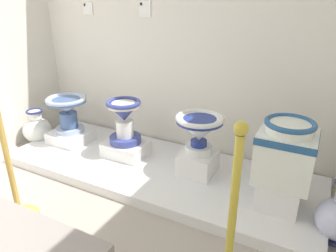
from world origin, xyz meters
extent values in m
cube|color=white|center=(1.66, 2.07, 0.04)|extent=(2.84, 1.01, 0.09)
cube|color=white|center=(0.61, 2.10, 0.15)|extent=(0.39, 0.35, 0.11)
cylinder|color=#A2B2D3|center=(0.61, 2.10, 0.23)|extent=(0.28, 0.28, 0.05)
cylinder|color=#3F5A90|center=(0.61, 2.10, 0.33)|extent=(0.18, 0.18, 0.16)
cone|color=#A2B2D3|center=(0.61, 2.10, 0.49)|extent=(0.40, 0.40, 0.14)
cylinder|color=#3F5A90|center=(0.61, 2.10, 0.54)|extent=(0.39, 0.39, 0.03)
torus|color=#A2B2D3|center=(0.61, 2.10, 0.56)|extent=(0.41, 0.41, 0.04)
cylinder|color=#3F5A90|center=(0.61, 2.10, 0.55)|extent=(0.28, 0.28, 0.01)
cube|color=white|center=(1.30, 2.12, 0.16)|extent=(0.39, 0.32, 0.13)
cylinder|color=#333E89|center=(1.30, 2.12, 0.25)|extent=(0.30, 0.30, 0.06)
cylinder|color=white|center=(1.30, 2.12, 0.37)|extent=(0.16, 0.16, 0.16)
cone|color=#333E89|center=(1.30, 2.12, 0.53)|extent=(0.31, 0.31, 0.17)
cylinder|color=white|center=(1.30, 2.12, 0.60)|extent=(0.30, 0.30, 0.03)
torus|color=#333E89|center=(1.30, 2.12, 0.62)|extent=(0.32, 0.32, 0.04)
cylinder|color=white|center=(1.30, 2.12, 0.61)|extent=(0.21, 0.21, 0.01)
cube|color=white|center=(2.04, 2.14, 0.18)|extent=(0.29, 0.31, 0.19)
cylinder|color=white|center=(2.04, 2.14, 0.31)|extent=(0.23, 0.23, 0.07)
cylinder|color=navy|center=(2.04, 2.14, 0.37)|extent=(0.14, 0.14, 0.05)
cone|color=white|center=(2.04, 2.14, 0.49)|extent=(0.39, 0.39, 0.20)
cylinder|color=navy|center=(2.04, 2.14, 0.57)|extent=(0.38, 0.38, 0.03)
torus|color=white|center=(2.04, 2.14, 0.59)|extent=(0.40, 0.40, 0.04)
cylinder|color=navy|center=(2.04, 2.14, 0.59)|extent=(0.27, 0.27, 0.01)
cube|color=white|center=(2.73, 2.00, 0.19)|extent=(0.29, 0.35, 0.20)
cube|color=white|center=(2.73, 2.00, 0.47)|extent=(0.38, 0.34, 0.38)
cube|color=#235387|center=(2.73, 2.00, 0.63)|extent=(0.39, 0.35, 0.05)
cylinder|color=white|center=(2.73, 2.00, 0.70)|extent=(0.32, 0.32, 0.07)
torus|color=#235387|center=(2.73, 2.00, 0.73)|extent=(0.34, 0.34, 0.04)
cube|color=white|center=(0.57, 2.59, 1.40)|extent=(0.12, 0.01, 0.12)
cube|color=slate|center=(0.54, 2.59, 1.43)|extent=(0.02, 0.01, 0.02)
cube|color=white|center=(1.27, 2.59, 1.40)|extent=(0.12, 0.01, 0.15)
cube|color=slate|center=(1.23, 2.59, 1.45)|extent=(0.02, 0.01, 0.02)
cylinder|color=navy|center=(0.20, 2.02, 0.01)|extent=(0.16, 0.16, 0.03)
ellipsoid|color=white|center=(0.20, 2.02, 0.17)|extent=(0.30, 0.30, 0.27)
cylinder|color=white|center=(0.20, 2.02, 0.34)|extent=(0.13, 0.13, 0.08)
torus|color=navy|center=(0.20, 2.02, 0.38)|extent=(0.18, 0.18, 0.02)
cylinder|color=navy|center=(3.13, 1.89, 0.01)|extent=(0.15, 0.15, 0.03)
cylinder|color=gold|center=(1.08, 1.07, 0.01)|extent=(0.26, 0.26, 0.02)
cylinder|color=gold|center=(1.08, 1.07, 0.51)|extent=(0.04, 0.04, 0.97)
cylinder|color=gold|center=(2.62, 1.11, 0.50)|extent=(0.04, 0.04, 0.95)
sphere|color=gold|center=(2.62, 1.11, 1.00)|extent=(0.06, 0.06, 0.06)
camera|label=1|loc=(2.90, -0.06, 1.50)|focal=33.11mm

